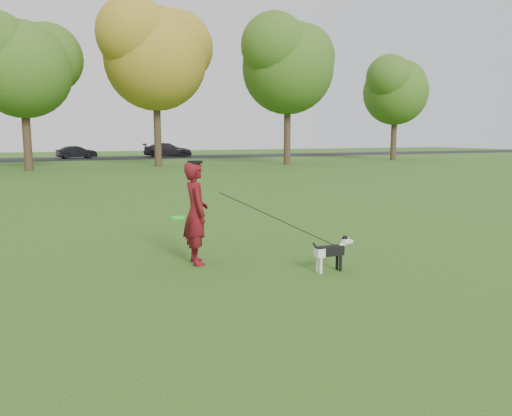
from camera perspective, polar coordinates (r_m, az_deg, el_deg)
name	(u,v)px	position (r m, az deg, el deg)	size (l,w,h in m)	color
ground	(263,266)	(8.26, 0.77, -6.65)	(120.00, 120.00, 0.00)	#285116
road	(82,159)	(47.45, -19.30, 5.36)	(120.00, 7.00, 0.02)	black
man	(196,213)	(8.31, -6.89, -0.58)	(0.62, 0.41, 1.71)	#540C13
dog	(333,250)	(7.97, 8.74, -4.74)	(0.75, 0.15, 0.57)	black
car_mid	(77,152)	(47.40, -19.81, 6.01)	(1.17, 3.37, 1.11)	black
car_right	(168,150)	(48.58, -10.05, 6.56)	(1.86, 4.59, 1.33)	#262229
man_held_items	(277,219)	(8.10, 2.44, -1.27)	(2.39, 1.43, 1.34)	#1FF922
tree_row	(68,47)	(33.81, -20.72, 16.83)	(51.74, 8.86, 12.01)	#38281C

